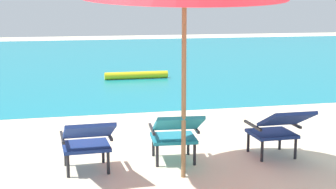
% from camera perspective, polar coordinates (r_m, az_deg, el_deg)
% --- Properties ---
extents(ground_plane, '(40.00, 40.00, 0.00)m').
position_cam_1_polar(ground_plane, '(9.83, -4.89, -0.72)').
color(ground_plane, beige).
extents(ocean_band, '(40.00, 18.00, 0.01)m').
position_cam_1_polar(ocean_band, '(17.56, -8.87, 4.07)').
color(ocean_band, teal).
rests_on(ocean_band, ground_plane).
extents(swim_buoy, '(1.60, 0.18, 0.18)m').
position_cam_1_polar(swim_buoy, '(12.64, -3.61, 2.21)').
color(swim_buoy, yellow).
rests_on(swim_buoy, ocean_band).
extents(lounge_chair_left, '(0.56, 0.89, 0.68)m').
position_cam_1_polar(lounge_chair_left, '(5.59, -9.16, -5.07)').
color(lounge_chair_left, navy).
rests_on(lounge_chair_left, ground_plane).
extents(lounge_chair_center, '(0.62, 0.92, 0.68)m').
position_cam_1_polar(lounge_chair_center, '(5.85, 0.87, -4.24)').
color(lounge_chair_center, teal).
rests_on(lounge_chair_center, ground_plane).
extents(lounge_chair_right, '(0.55, 0.88, 0.68)m').
position_cam_1_polar(lounge_chair_right, '(6.20, 12.44, -3.65)').
color(lounge_chair_right, navy).
rests_on(lounge_chair_right, ground_plane).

